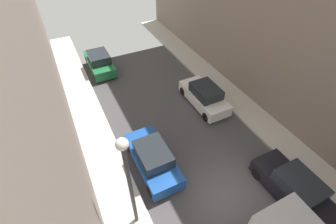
% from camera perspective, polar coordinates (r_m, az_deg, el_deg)
% --- Properties ---
extents(ground, '(32.00, 32.00, 0.00)m').
position_cam_1_polar(ground, '(13.17, 14.32, -18.63)').
color(ground, '#423F42').
extents(sidewalk_right, '(2.00, 44.00, 0.15)m').
position_cam_1_polar(sidewalk_right, '(15.87, 28.90, -9.61)').
color(sidewalk_right, '#B7B2A8').
rests_on(sidewalk_right, ground).
extents(parked_car_left_2, '(1.78, 4.20, 1.57)m').
position_cam_1_polar(parked_car_left_2, '(13.18, -3.60, -10.87)').
color(parked_car_left_2, '#194799').
rests_on(parked_car_left_2, ground).
extents(parked_car_left_3, '(1.78, 4.20, 1.57)m').
position_cam_1_polar(parked_car_left_3, '(21.47, -15.89, 11.28)').
color(parked_car_left_3, '#1E6638').
rests_on(parked_car_left_3, ground).
extents(parked_car_right_3, '(1.78, 4.20, 1.57)m').
position_cam_1_polar(parked_car_right_3, '(13.62, 27.78, -15.70)').
color(parked_car_right_3, black).
rests_on(parked_car_right_3, ground).
extents(parked_car_right_4, '(1.78, 4.20, 1.57)m').
position_cam_1_polar(parked_car_right_4, '(17.10, 8.59, 3.76)').
color(parked_car_right_4, white).
rests_on(parked_car_right_4, ground).
extents(lamp_post, '(0.44, 0.44, 5.54)m').
position_cam_1_polar(lamp_post, '(9.02, -9.44, -14.40)').
color(lamp_post, '#333338').
rests_on(lamp_post, sidewalk_left).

